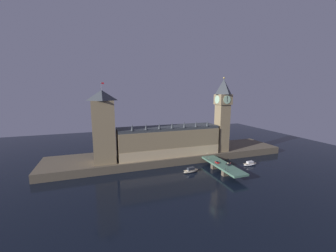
{
  "coord_description": "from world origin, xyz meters",
  "views": [
    {
      "loc": [
        -63.66,
        -137.53,
        62.67
      ],
      "look_at": [
        -9.23,
        20.0,
        34.69
      ],
      "focal_mm": 22.0,
      "sensor_mm": 36.0,
      "label": 1
    }
  ],
  "objects_px": {
    "pedestrian_mid_walk": "(230,163)",
    "street_lamp_far": "(207,155)",
    "victoria_tower": "(103,127)",
    "boat_upstream": "(191,171)",
    "clock_tower": "(222,113)",
    "car_northbound_lead": "(217,162)",
    "pedestrian_near_rail": "(226,169)",
    "car_southbound_lead": "(228,164)",
    "boat_downstream": "(250,164)",
    "street_lamp_near": "(228,166)",
    "pedestrian_far_rail": "(209,159)"
  },
  "relations": [
    {
      "from": "pedestrian_mid_walk",
      "to": "street_lamp_far",
      "type": "height_order",
      "value": "street_lamp_far"
    },
    {
      "from": "victoria_tower",
      "to": "boat_upstream",
      "type": "distance_m",
      "value": 76.89
    },
    {
      "from": "clock_tower",
      "to": "car_northbound_lead",
      "type": "bearing_deg",
      "value": -128.06
    },
    {
      "from": "clock_tower",
      "to": "pedestrian_near_rail",
      "type": "relative_size",
      "value": 37.3
    },
    {
      "from": "pedestrian_near_rail",
      "to": "street_lamp_far",
      "type": "xyz_separation_m",
      "value": [
        -0.4,
        26.36,
        2.68
      ]
    },
    {
      "from": "clock_tower",
      "to": "car_southbound_lead",
      "type": "distance_m",
      "value": 52.98
    },
    {
      "from": "boat_downstream",
      "to": "street_lamp_far",
      "type": "bearing_deg",
      "value": 163.57
    },
    {
      "from": "victoria_tower",
      "to": "boat_downstream",
      "type": "height_order",
      "value": "victoria_tower"
    },
    {
      "from": "car_northbound_lead",
      "to": "street_lamp_far",
      "type": "distance_m",
      "value": 11.63
    },
    {
      "from": "victoria_tower",
      "to": "pedestrian_near_rail",
      "type": "xyz_separation_m",
      "value": [
        82.19,
        -46.46,
        -28.44
      ]
    },
    {
      "from": "car_northbound_lead",
      "to": "pedestrian_mid_walk",
      "type": "relative_size",
      "value": 2.3
    },
    {
      "from": "victoria_tower",
      "to": "street_lamp_far",
      "type": "relative_size",
      "value": 10.8
    },
    {
      "from": "street_lamp_near",
      "to": "car_northbound_lead",
      "type": "bearing_deg",
      "value": 80.48
    },
    {
      "from": "car_southbound_lead",
      "to": "boat_upstream",
      "type": "relative_size",
      "value": 0.3
    },
    {
      "from": "clock_tower",
      "to": "pedestrian_far_rail",
      "type": "xyz_separation_m",
      "value": [
        -24.53,
        -19.18,
        -36.17
      ]
    },
    {
      "from": "car_southbound_lead",
      "to": "street_lamp_near",
      "type": "height_order",
      "value": "street_lamp_near"
    },
    {
      "from": "pedestrian_mid_walk",
      "to": "boat_upstream",
      "type": "height_order",
      "value": "pedestrian_mid_walk"
    },
    {
      "from": "car_northbound_lead",
      "to": "pedestrian_far_rail",
      "type": "height_order",
      "value": "pedestrian_far_rail"
    },
    {
      "from": "car_southbound_lead",
      "to": "pedestrian_mid_walk",
      "type": "bearing_deg",
      "value": 14.01
    },
    {
      "from": "street_lamp_far",
      "to": "pedestrian_far_rail",
      "type": "bearing_deg",
      "value": -79.4
    },
    {
      "from": "clock_tower",
      "to": "boat_downstream",
      "type": "relative_size",
      "value": 5.3
    },
    {
      "from": "pedestrian_mid_walk",
      "to": "street_lamp_far",
      "type": "xyz_separation_m",
      "value": [
        -11.32,
        17.07,
        2.79
      ]
    },
    {
      "from": "victoria_tower",
      "to": "pedestrian_mid_walk",
      "type": "relative_size",
      "value": 37.8
    },
    {
      "from": "pedestrian_far_rail",
      "to": "street_lamp_far",
      "type": "height_order",
      "value": "street_lamp_far"
    },
    {
      "from": "pedestrian_mid_walk",
      "to": "boat_upstream",
      "type": "distance_m",
      "value": 31.84
    },
    {
      "from": "pedestrian_far_rail",
      "to": "street_lamp_near",
      "type": "relative_size",
      "value": 0.25
    },
    {
      "from": "pedestrian_near_rail",
      "to": "pedestrian_far_rail",
      "type": "relative_size",
      "value": 1.03
    },
    {
      "from": "clock_tower",
      "to": "car_northbound_lead",
      "type": "relative_size",
      "value": 17.97
    },
    {
      "from": "clock_tower",
      "to": "boat_upstream",
      "type": "distance_m",
      "value": 65.44
    },
    {
      "from": "pedestrian_far_rail",
      "to": "pedestrian_mid_walk",
      "type": "bearing_deg",
      "value": -53.83
    },
    {
      "from": "car_northbound_lead",
      "to": "street_lamp_near",
      "type": "height_order",
      "value": "street_lamp_near"
    },
    {
      "from": "car_northbound_lead",
      "to": "pedestrian_far_rail",
      "type": "relative_size",
      "value": 2.13
    },
    {
      "from": "car_northbound_lead",
      "to": "boat_downstream",
      "type": "relative_size",
      "value": 0.3
    },
    {
      "from": "car_southbound_lead",
      "to": "boat_upstream",
      "type": "xyz_separation_m",
      "value": [
        -27.44,
        9.4,
        -5.03
      ]
    },
    {
      "from": "car_northbound_lead",
      "to": "street_lamp_far",
      "type": "bearing_deg",
      "value": 106.18
    },
    {
      "from": "victoria_tower",
      "to": "street_lamp_near",
      "type": "height_order",
      "value": "victoria_tower"
    },
    {
      "from": "victoria_tower",
      "to": "pedestrian_mid_walk",
      "type": "xyz_separation_m",
      "value": [
        93.11,
        -37.17,
        -28.54
      ]
    },
    {
      "from": "pedestrian_mid_walk",
      "to": "boat_upstream",
      "type": "relative_size",
      "value": 0.13
    },
    {
      "from": "clock_tower",
      "to": "boat_upstream",
      "type": "height_order",
      "value": "clock_tower"
    },
    {
      "from": "car_southbound_lead",
      "to": "street_lamp_far",
      "type": "height_order",
      "value": "street_lamp_far"
    },
    {
      "from": "clock_tower",
      "to": "street_lamp_far",
      "type": "bearing_deg",
      "value": -145.63
    },
    {
      "from": "clock_tower",
      "to": "street_lamp_near",
      "type": "height_order",
      "value": "clock_tower"
    },
    {
      "from": "clock_tower",
      "to": "pedestrian_mid_walk",
      "type": "distance_m",
      "value": 51.6
    },
    {
      "from": "clock_tower",
      "to": "boat_downstream",
      "type": "bearing_deg",
      "value": -68.14
    },
    {
      "from": "clock_tower",
      "to": "pedestrian_mid_walk",
      "type": "xyz_separation_m",
      "value": [
        -13.61,
        -34.12,
        -36.24
      ]
    },
    {
      "from": "clock_tower",
      "to": "boat_downstream",
      "type": "distance_m",
      "value": 51.24
    },
    {
      "from": "victoria_tower",
      "to": "street_lamp_near",
      "type": "xyz_separation_m",
      "value": [
        81.79,
        -49.54,
        -24.99
      ]
    },
    {
      "from": "car_southbound_lead",
      "to": "pedestrian_near_rail",
      "type": "bearing_deg",
      "value": -133.58
    },
    {
      "from": "street_lamp_far",
      "to": "pedestrian_near_rail",
      "type": "bearing_deg",
      "value": -89.13
    },
    {
      "from": "pedestrian_far_rail",
      "to": "boat_upstream",
      "type": "xyz_separation_m",
      "value": [
        -19.25,
        -6.22,
        -5.32
      ]
    }
  ]
}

